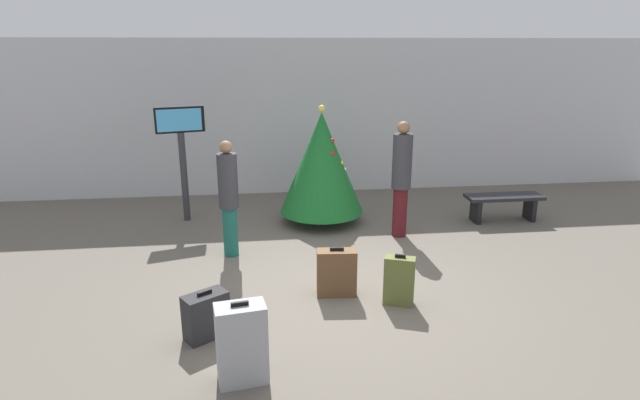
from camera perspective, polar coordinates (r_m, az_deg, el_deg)
ground_plane at (r=6.83m, az=1.63°, el=-9.96°), size 16.00×16.00×0.00m
back_wall at (r=10.99m, az=-2.06°, el=9.13°), size 16.00×0.20×3.21m
holiday_tree at (r=9.00m, az=0.18°, el=4.14°), size 1.48×1.48×2.10m
flight_info_kiosk at (r=9.38m, az=-15.09°, el=6.05°), size 0.83×0.31×2.06m
waiting_bench at (r=9.86m, az=19.69°, el=-0.19°), size 1.38×0.44×0.48m
traveller_0 at (r=7.70m, az=-10.10°, el=0.46°), size 0.34×0.34×1.76m
traveller_1 at (r=8.46m, az=9.01°, el=2.62°), size 0.45×0.45×1.92m
suitcase_0 at (r=5.86m, az=-12.50°, el=-12.39°), size 0.53×0.47×0.55m
suitcase_1 at (r=6.43m, az=8.75°, el=-8.85°), size 0.40×0.29×0.66m
suitcase_2 at (r=5.04m, az=-8.67°, el=-15.48°), size 0.50×0.34×0.84m
suitcase_3 at (r=6.59m, az=1.85°, el=-8.05°), size 0.52×0.26×0.65m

